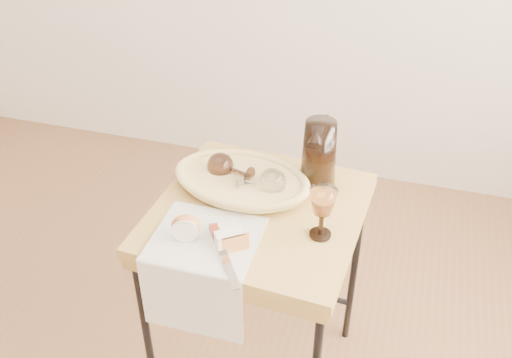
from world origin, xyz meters
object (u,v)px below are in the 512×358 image
(goblet_lying_a, at_px, (233,170))
(wine_goblet, at_px, (322,213))
(side_table, at_px, (258,298))
(tea_towel, at_px, (206,239))
(table_knife, at_px, (223,252))
(apple_half, at_px, (186,226))
(bread_basket, at_px, (242,182))
(pitcher, at_px, (319,153))
(goblet_lying_b, at_px, (257,182))

(goblet_lying_a, distance_m, wine_goblet, 0.34)
(side_table, relative_size, tea_towel, 2.61)
(table_knife, bearing_deg, apple_half, -142.12)
(bread_basket, relative_size, pitcher, 1.48)
(side_table, height_order, goblet_lying_b, goblet_lying_b)
(wine_goblet, relative_size, table_knife, 0.64)
(goblet_lying_a, xyz_separation_m, pitcher, (0.24, 0.08, 0.05))
(bread_basket, xyz_separation_m, wine_goblet, (0.27, -0.14, 0.05))
(goblet_lying_b, xyz_separation_m, table_knife, (-0.01, -0.27, -0.04))
(bread_basket, height_order, apple_half, apple_half)
(side_table, bearing_deg, goblet_lying_b, 107.59)
(goblet_lying_a, xyz_separation_m, goblet_lying_b, (0.09, -0.04, 0.00))
(tea_towel, relative_size, goblet_lying_b, 2.16)
(apple_half, relative_size, table_knife, 0.33)
(tea_towel, distance_m, apple_half, 0.07)
(side_table, relative_size, table_knife, 3.07)
(table_knife, bearing_deg, goblet_lying_b, 143.98)
(goblet_lying_a, bearing_deg, table_knife, 119.21)
(side_table, distance_m, apple_half, 0.48)
(goblet_lying_a, bearing_deg, apple_half, 96.78)
(apple_half, bearing_deg, table_knife, -34.19)
(side_table, height_order, apple_half, apple_half)
(goblet_lying_b, distance_m, wine_goblet, 0.25)
(bread_basket, xyz_separation_m, apple_half, (-0.08, -0.26, 0.02))
(side_table, bearing_deg, apple_half, -130.31)
(bread_basket, bearing_deg, goblet_lying_a, 159.08)
(wine_goblet, bearing_deg, bread_basket, 151.76)
(tea_towel, distance_m, table_knife, 0.08)
(tea_towel, bearing_deg, pitcher, 55.36)
(side_table, distance_m, wine_goblet, 0.49)
(pitcher, xyz_separation_m, apple_half, (-0.29, -0.35, -0.06))
(goblet_lying_b, height_order, wine_goblet, wine_goblet)
(tea_towel, bearing_deg, wine_goblet, 19.01)
(side_table, xyz_separation_m, table_knife, (-0.03, -0.22, 0.39))
(tea_towel, distance_m, goblet_lying_a, 0.27)
(goblet_lying_b, distance_m, pitcher, 0.20)
(pitcher, distance_m, apple_half, 0.46)
(side_table, height_order, table_knife, table_knife)
(goblet_lying_a, height_order, wine_goblet, wine_goblet)
(wine_goblet, bearing_deg, side_table, 161.73)
(pitcher, bearing_deg, apple_half, -134.02)
(side_table, relative_size, bread_basket, 2.00)
(side_table, bearing_deg, table_knife, -98.25)
(apple_half, bearing_deg, tea_towel, -4.59)
(apple_half, bearing_deg, bread_basket, 58.17)
(pitcher, bearing_deg, wine_goblet, -81.62)
(goblet_lying_a, distance_m, goblet_lying_b, 0.10)
(goblet_lying_b, bearing_deg, wine_goblet, -47.38)
(side_table, height_order, goblet_lying_a, goblet_lying_a)
(goblet_lying_a, bearing_deg, pitcher, -146.09)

